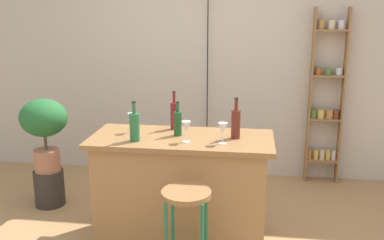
# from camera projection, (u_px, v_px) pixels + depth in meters

# --- Properties ---
(back_wall) EXTENTS (6.40, 0.10, 2.80)m
(back_wall) POSITION_uv_depth(u_px,v_px,m) (204.00, 54.00, 4.94)
(back_wall) COLOR #BCB2A3
(back_wall) RESTS_ON ground
(kitchen_counter) EXTENTS (1.46, 0.66, 0.90)m
(kitchen_counter) POSITION_uv_depth(u_px,v_px,m) (182.00, 189.00, 3.59)
(kitchen_counter) COLOR #9E7042
(kitchen_counter) RESTS_ON ground
(bar_stool) EXTENTS (0.35, 0.35, 0.68)m
(bar_stool) POSITION_uv_depth(u_px,v_px,m) (186.00, 214.00, 3.03)
(bar_stool) COLOR #196642
(bar_stool) RESTS_ON ground
(spice_shelf) EXTENTS (0.36, 0.13, 1.92)m
(spice_shelf) POSITION_uv_depth(u_px,v_px,m) (326.00, 97.00, 4.74)
(spice_shelf) COLOR olive
(spice_shelf) RESTS_ON ground
(plant_stool) EXTENTS (0.29, 0.29, 0.36)m
(plant_stool) POSITION_uv_depth(u_px,v_px,m) (49.00, 188.00, 4.31)
(plant_stool) COLOR #2D2823
(plant_stool) RESTS_ON ground
(potted_plant) EXTENTS (0.45, 0.41, 0.72)m
(potted_plant) POSITION_uv_depth(u_px,v_px,m) (44.00, 125.00, 4.16)
(potted_plant) COLOR #A86B4C
(potted_plant) RESTS_ON plant_stool
(bottle_vinegar) EXTENTS (0.08, 0.08, 0.31)m
(bottle_vinegar) POSITION_uv_depth(u_px,v_px,m) (134.00, 126.00, 3.35)
(bottle_vinegar) COLOR #236638
(bottle_vinegar) RESTS_ON kitchen_counter
(bottle_olive_oil) EXTENTS (0.06, 0.06, 0.33)m
(bottle_olive_oil) POSITION_uv_depth(u_px,v_px,m) (174.00, 115.00, 3.69)
(bottle_olive_oil) COLOR maroon
(bottle_olive_oil) RESTS_ON kitchen_counter
(bottle_sauce_amber) EXTENTS (0.07, 0.07, 0.33)m
(bottle_sauce_amber) POSITION_uv_depth(u_px,v_px,m) (236.00, 123.00, 3.42)
(bottle_sauce_amber) COLOR #5B2319
(bottle_sauce_amber) RESTS_ON kitchen_counter
(bottle_spirits_clear) EXTENTS (0.06, 0.06, 0.28)m
(bottle_spirits_clear) POSITION_uv_depth(u_px,v_px,m) (178.00, 123.00, 3.50)
(bottle_spirits_clear) COLOR #194C23
(bottle_spirits_clear) RESTS_ON kitchen_counter
(wine_glass_left) EXTENTS (0.07, 0.07, 0.16)m
(wine_glass_left) POSITION_uv_depth(u_px,v_px,m) (132.00, 119.00, 3.58)
(wine_glass_left) COLOR silver
(wine_glass_left) RESTS_ON kitchen_counter
(wine_glass_center) EXTENTS (0.07, 0.07, 0.16)m
(wine_glass_center) POSITION_uv_depth(u_px,v_px,m) (223.00, 129.00, 3.27)
(wine_glass_center) COLOR silver
(wine_glass_center) RESTS_ON kitchen_counter
(wine_glass_right) EXTENTS (0.07, 0.07, 0.16)m
(wine_glass_right) POSITION_uv_depth(u_px,v_px,m) (186.00, 127.00, 3.32)
(wine_glass_right) COLOR silver
(wine_glass_right) RESTS_ON kitchen_counter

